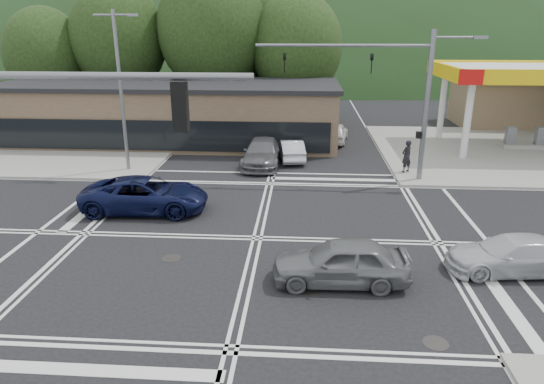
# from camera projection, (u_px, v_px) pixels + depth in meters

# --- Properties ---
(ground) EXTENTS (120.00, 120.00, 0.00)m
(ground) POSITION_uv_depth(u_px,v_px,m) (257.00, 238.00, 19.62)
(ground) COLOR black
(ground) RESTS_ON ground
(sidewalk_ne) EXTENTS (16.00, 16.00, 0.15)m
(sidewalk_ne) POSITION_uv_depth(u_px,v_px,m) (499.00, 152.00, 32.78)
(sidewalk_ne) COLOR gray
(sidewalk_ne) RESTS_ON ground
(sidewalk_nw) EXTENTS (16.00, 16.00, 0.15)m
(sidewalk_nw) POSITION_uv_depth(u_px,v_px,m) (69.00, 145.00, 34.70)
(sidewalk_nw) COLOR gray
(sidewalk_nw) RESTS_ON ground
(gas_station_canopy) EXTENTS (12.32, 8.34, 5.75)m
(gas_station_canopy) POSITION_uv_depth(u_px,v_px,m) (536.00, 75.00, 31.98)
(gas_station_canopy) COLOR silver
(gas_station_canopy) RESTS_ON ground
(convenience_store) EXTENTS (10.00, 6.00, 3.80)m
(convenience_store) POSITION_uv_depth(u_px,v_px,m) (518.00, 103.00, 41.31)
(convenience_store) COLOR #846B4F
(convenience_store) RESTS_ON ground
(commercial_row) EXTENTS (24.00, 8.00, 4.00)m
(commercial_row) POSITION_uv_depth(u_px,v_px,m) (171.00, 114.00, 35.52)
(commercial_row) COLOR brown
(commercial_row) RESTS_ON ground
(hill_north) EXTENTS (252.00, 126.00, 140.00)m
(hill_north) POSITION_uv_depth(u_px,v_px,m) (297.00, 66.00, 104.53)
(hill_north) COLOR #1F3417
(hill_north) RESTS_ON ground
(tree_n_a) EXTENTS (8.00, 8.00, 11.75)m
(tree_n_a) POSITION_uv_depth(u_px,v_px,m) (119.00, 38.00, 40.83)
(tree_n_a) COLOR #382619
(tree_n_a) RESTS_ON ground
(tree_n_b) EXTENTS (9.00, 9.00, 12.98)m
(tree_n_b) POSITION_uv_depth(u_px,v_px,m) (212.00, 30.00, 40.11)
(tree_n_b) COLOR #382619
(tree_n_b) RESTS_ON ground
(tree_n_c) EXTENTS (7.60, 7.60, 10.87)m
(tree_n_c) POSITION_uv_depth(u_px,v_px,m) (296.00, 47.00, 40.08)
(tree_n_c) COLOR #382619
(tree_n_c) RESTS_ON ground
(tree_n_d) EXTENTS (6.80, 6.80, 9.76)m
(tree_n_d) POSITION_uv_depth(u_px,v_px,m) (46.00, 55.00, 40.70)
(tree_n_d) COLOR #382619
(tree_n_d) RESTS_ON ground
(tree_n_e) EXTENTS (8.40, 8.40, 11.98)m
(tree_n_e) POSITION_uv_depth(u_px,v_px,m) (264.00, 38.00, 43.84)
(tree_n_e) COLOR #382619
(tree_n_e) RESTS_ON ground
(streetlight_nw) EXTENTS (2.50, 0.25, 9.00)m
(streetlight_nw) POSITION_uv_depth(u_px,v_px,m) (121.00, 84.00, 27.00)
(streetlight_nw) COLOR slate
(streetlight_nw) RESTS_ON ground
(signal_mast_ne) EXTENTS (11.65, 0.30, 8.00)m
(signal_mast_ne) POSITION_uv_depth(u_px,v_px,m) (404.00, 88.00, 25.26)
(signal_mast_ne) COLOR slate
(signal_mast_ne) RESTS_ON ground
(car_blue_west) EXTENTS (5.80, 2.85, 1.58)m
(car_blue_west) POSITION_uv_depth(u_px,v_px,m) (145.00, 195.00, 22.27)
(car_blue_west) COLOR #0B1034
(car_blue_west) RESTS_ON ground
(car_grey_center) EXTENTS (4.56, 1.94, 1.54)m
(car_grey_center) POSITION_uv_depth(u_px,v_px,m) (341.00, 262.00, 16.00)
(car_grey_center) COLOR slate
(car_grey_center) RESTS_ON ground
(car_silver_east) EXTENTS (4.57, 2.11, 1.29)m
(car_silver_east) POSITION_uv_depth(u_px,v_px,m) (512.00, 255.00, 16.76)
(car_silver_east) COLOR silver
(car_silver_east) RESTS_ON ground
(car_queue_a) EXTENTS (1.97, 4.19, 1.33)m
(car_queue_a) POSITION_uv_depth(u_px,v_px,m) (291.00, 150.00, 30.90)
(car_queue_a) COLOR silver
(car_queue_a) RESTS_ON ground
(car_queue_b) EXTENTS (2.33, 4.47, 1.45)m
(car_queue_b) POSITION_uv_depth(u_px,v_px,m) (335.00, 132.00, 35.58)
(car_queue_b) COLOR white
(car_queue_b) RESTS_ON ground
(car_northbound) EXTENTS (2.27, 5.41, 1.56)m
(car_northbound) POSITION_uv_depth(u_px,v_px,m) (262.00, 152.00, 29.74)
(car_northbound) COLOR #57585B
(car_northbound) RESTS_ON ground
(pedestrian) EXTENTS (0.81, 0.75, 1.86)m
(pedestrian) POSITION_uv_depth(u_px,v_px,m) (407.00, 156.00, 27.71)
(pedestrian) COLOR black
(pedestrian) RESTS_ON sidewalk_ne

